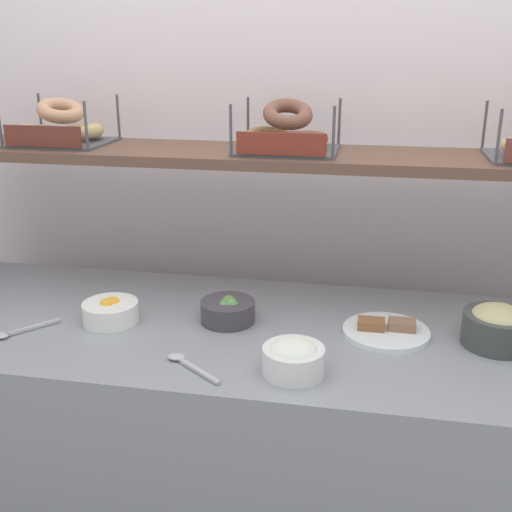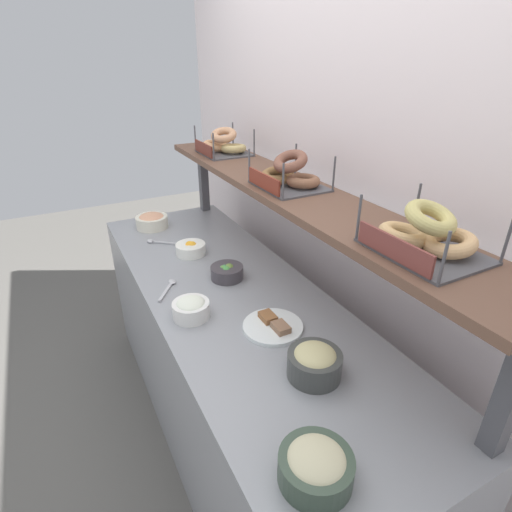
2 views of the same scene
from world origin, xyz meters
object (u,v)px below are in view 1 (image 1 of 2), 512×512
Objects in this scene: serving_spoon_by_edge at (16,331)px; bagel_basket_cinnamon_raisin at (287,135)px; bowl_veggie_mix at (228,310)px; bagel_basket_sesame at (61,128)px; bowl_cream_cheese at (293,357)px; serving_plate_white at (386,331)px; serving_spoon_near_plate at (186,363)px; bowl_hummus at (498,326)px; bowl_fruit_salad at (110,311)px.

serving_spoon_by_edge is 0.49× the size of bagel_basket_cinnamon_raisin.
bagel_basket_cinnamon_raisin is (0.65, 0.42, 0.47)m from serving_spoon_by_edge.
bagel_basket_sesame reaches higher than bowl_veggie_mix.
bowl_cream_cheese reaches higher than bowl_veggie_mix.
serving_spoon_near_plate is (-0.46, -0.26, -0.00)m from serving_plate_white.
bowl_hummus is at bearing -23.05° from bagel_basket_cinnamon_raisin.
bagel_basket_sesame is at bearing 168.56° from bowl_hummus.
bowl_veggie_mix is at bearing -117.02° from bagel_basket_cinnamon_raisin.
serving_plate_white is 0.97m from serving_spoon_by_edge.
bowl_veggie_mix is 0.52× the size of bagel_basket_sesame.
bagel_basket_cinnamon_raisin reaches higher than bagel_basket_sesame.
serving_plate_white is (0.21, 0.24, -0.03)m from bowl_cream_cheese.
bowl_veggie_mix is 0.26m from serving_spoon_near_plate.
bowl_cream_cheese is 0.97× the size of bowl_veggie_mix.
bagel_basket_cinnamon_raisin is at bearing 62.98° from bowl_veggie_mix.
bowl_hummus is 0.78m from serving_spoon_near_plate.
bowl_hummus is at bearing 3.08° from bowl_fruit_salad.
bowl_veggie_mix is 0.52m from bagel_basket_cinnamon_raisin.
bagel_basket_cinnamon_raisin is at bearing 34.61° from bowl_fruit_salad.
bowl_fruit_salad reaches higher than serving_spoon_near_plate.
bagel_basket_sesame reaches higher than serving_spoon_near_plate.
bowl_veggie_mix is 0.43m from serving_plate_white.
bowl_hummus is at bearing 26.17° from bowl_cream_cheese.
bowl_veggie_mix is 0.70m from bowl_hummus.
bagel_basket_sesame is at bearing 147.75° from bowl_cream_cheese.
serving_spoon_near_plate is (-0.04, -0.26, -0.03)m from bowl_veggie_mix.
bowl_veggie_mix is at bearing -23.52° from bagel_basket_sesame.
bowl_veggie_mix is 0.76m from bagel_basket_sesame.
bowl_hummus is 0.77× the size of serving_plate_white.
bagel_basket_cinnamon_raisin is at bearing 156.95° from bowl_hummus.
serving_plate_white is at bearing 49.08° from bowl_cream_cheese.
serving_spoon_near_plate is (-0.74, -0.25, -0.05)m from bowl_hummus.
serving_plate_white is at bearing -14.08° from bagel_basket_sesame.
bagel_basket_cinnamon_raisin reaches higher than serving_plate_white.
bowl_veggie_mix is at bearing 19.03° from serving_spoon_by_edge.
bowl_hummus is at bearing 8.06° from serving_spoon_by_edge.
bowl_hummus is at bearing 18.89° from serving_spoon_near_plate.
bagel_basket_sesame reaches higher than serving_plate_white.
bowl_veggie_mix reaches higher than serving_spoon_by_edge.
bowl_fruit_salad reaches higher than serving_plate_white.
bowl_hummus is (1.01, 0.05, 0.02)m from bowl_fruit_salad.
bowl_fruit_salad is at bearing 29.11° from serving_spoon_by_edge.
serving_spoon_near_plate is at bearing -98.56° from bowl_veggie_mix.
bowl_veggie_mix is (-0.21, 0.25, -0.01)m from bowl_cream_cheese.
bagel_basket_sesame is at bearing 156.48° from bowl_veggie_mix.
bowl_cream_cheese is at bearing -49.09° from bowl_veggie_mix.
serving_plate_white is 1.13m from bagel_basket_sesame.
bagel_basket_cinnamon_raisin is at bearing 100.84° from bowl_cream_cheese.
bowl_cream_cheese is 0.94× the size of serving_spoon_near_plate.
bagel_basket_sesame is at bearing 136.23° from serving_spoon_near_plate.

